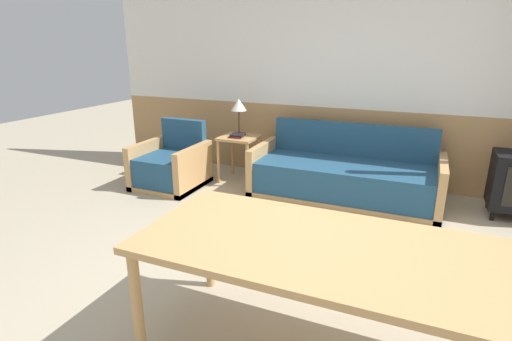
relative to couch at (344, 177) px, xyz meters
name	(u,v)px	position (x,y,z in m)	size (l,w,h in m)	color
ground_plane	(306,296)	(0.14, -2.02, -0.25)	(16.00, 16.00, 0.00)	#B2A58C
wall_back	(373,75)	(0.14, 0.61, 1.10)	(7.20, 0.06, 2.70)	tan
couch	(344,177)	(0.00, 0.00, 0.00)	(2.09, 0.87, 0.80)	tan
armchair	(171,167)	(-2.05, -0.46, 0.00)	(0.76, 0.77, 0.79)	tan
side_table	(239,146)	(-1.36, 0.06, 0.22)	(0.46, 0.46, 0.58)	tan
table_lamp	(239,108)	(-1.40, 0.14, 0.68)	(0.20, 0.20, 0.46)	#4C3823
book_stack	(237,136)	(-1.36, -0.02, 0.36)	(0.19, 0.16, 0.04)	#B22823
dining_table	(325,256)	(0.38, -2.56, 0.41)	(1.96, 0.91, 0.72)	tan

